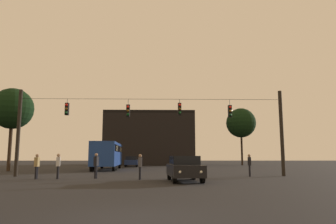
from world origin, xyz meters
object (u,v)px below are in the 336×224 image
Objects in this scene: city_bus at (108,153)px; tree_left_silhouette at (241,123)px; car_near_right at (184,168)px; tree_behind_building at (12,109)px; pedestrian_trailing at (37,165)px; pedestrian_crossing_right at (58,165)px; car_far_left at (131,161)px; pedestrian_near_bus at (249,164)px; pedestrian_crossing_left at (96,164)px; pedestrian_crossing_center at (140,165)px.

city_bus is 1.13× the size of tree_left_silhouette.
car_near_right is 0.51× the size of tree_behind_building.
tree_left_silhouette is at bearing 55.81° from pedestrian_trailing.
city_bus reaches higher than pedestrian_crossing_right.
car_far_left is (1.83, 10.08, -1.07)m from city_bus.
pedestrian_near_bus is at bearing 40.77° from car_near_right.
pedestrian_crossing_left is at bearing -90.43° from car_far_left.
tree_left_silhouette is (20.94, 32.57, 6.31)m from pedestrian_crossing_right.
car_near_right is at bearing -15.98° from pedestrian_crossing_right.
pedestrian_crossing_right is 0.17× the size of tree_left_silhouette.
pedestrian_crossing_center is at bearing -18.19° from pedestrian_crossing_left.
pedestrian_crossing_left is 3.88m from pedestrian_trailing.
car_far_left is at bearing 79.73° from city_bus.
tree_behind_building is at bearing 127.17° from pedestrian_crossing_right.
pedestrian_trailing is 0.17× the size of tree_left_silhouette.
pedestrian_trailing is 0.19× the size of tree_behind_building.
city_bus is 14.77m from pedestrian_crossing_left.
pedestrian_crossing_center is 0.99× the size of pedestrian_near_bus.
pedestrian_crossing_right is 1.01× the size of pedestrian_trailing.
pedestrian_crossing_left is 0.17× the size of tree_left_silhouette.
city_bus is 18.85m from car_near_right.
car_near_right is 1.01× the size of car_far_left.
pedestrian_trailing is at bearing -124.19° from tree_left_silhouette.
tree_left_silhouette is at bearing 70.23° from car_near_right.
city_bus is at bearing 96.39° from pedestrian_crossing_left.
city_bus is 10.30m from car_far_left.
city_bus is 6.73× the size of pedestrian_trailing.
pedestrian_crossing_left is at bearing 4.96° from pedestrian_crossing_right.
pedestrian_near_bus is at bearing 8.88° from pedestrian_crossing_right.
tree_left_silhouette is (7.32, 30.44, 6.32)m from pedestrian_near_bus.
pedestrian_crossing_right is (-2.69, -24.94, 0.15)m from car_far_left.
pedestrian_crossing_center is at bearing -160.05° from pedestrian_near_bus.
pedestrian_crossing_right is at bearing 171.93° from pedestrian_crossing_center.
city_bus is 27.30m from tree_left_silhouette.
car_far_left is at bearing 83.84° from pedestrian_crossing_right.
tree_behind_building is (-7.33, 11.67, 5.52)m from pedestrian_trailing.
tree_behind_building is at bearing 134.90° from pedestrian_crossing_left.
pedestrian_trailing is at bearing -173.35° from pedestrian_crossing_left.
pedestrian_crossing_left is (-5.86, 2.61, 0.17)m from car_near_right.
city_bus is at bearing 81.68° from pedestrian_trailing.
car_near_right is at bearing -139.23° from pedestrian_near_bus.
car_near_right is 0.45× the size of tree_left_silhouette.
tree_left_silhouette is 36.39m from tree_behind_building.
car_near_right is 9.95m from pedestrian_trailing.
tree_behind_building reaches higher than pedestrian_crossing_right.
car_near_right is 3.22m from pedestrian_crossing_center.
car_far_left is 25.50m from pedestrian_trailing.
pedestrian_crossing_right is 39.23m from tree_left_silhouette.
pedestrian_crossing_right is 13.78m from pedestrian_near_bus.
tree_left_silhouette is at bearing 76.48° from pedestrian_near_bus.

